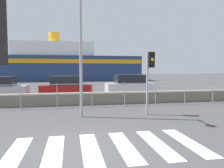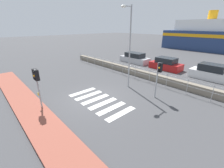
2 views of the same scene
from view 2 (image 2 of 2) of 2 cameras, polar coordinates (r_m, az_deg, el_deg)
The scene contains 12 objects.
ground_plane at distance 11.67m, azimuth -7.03°, elevation -5.36°, with size 160.00×160.00×0.00m, color #424244.
sidewalk_brick at distance 10.19m, azimuth -26.47°, elevation -11.57°, with size 24.00×1.80×0.12m.
crosswalk at distance 11.16m, azimuth -4.91°, elevation -6.56°, with size 4.95×2.40×0.01m.
seawall at distance 16.19m, azimuth 13.15°, elevation 3.29°, with size 25.83×0.55×0.69m.
harbor_fence at distance 15.35m, azimuth 11.41°, elevation 4.40°, with size 23.29×0.04×1.29m.
traffic_light_near at distance 10.43m, azimuth -26.81°, elevation 1.83°, with size 0.58×0.41×2.74m.
traffic_light_far at distance 11.41m, azimuth 17.39°, elevation 4.16°, with size 0.34×0.32×2.76m.
streetlamp at distance 12.68m, azimuth 6.32°, elevation 16.24°, with size 0.32×1.14×6.71m.
ferry_boat at distance 40.65m, azimuth 35.72°, elevation 14.07°, with size 23.17×8.30×8.21m.
parked_car_silver at distance 23.05m, azimuth 8.62°, elevation 9.67°, with size 4.52×1.84×1.47m.
parked_car_red at distance 20.32m, azimuth 19.81°, elevation 7.09°, with size 3.88×1.85×1.49m.
parked_car_white at distance 18.60m, azimuth 33.49°, elevation 3.63°, with size 3.85×1.82×1.57m.
Camera 2 is at (8.59, -5.92, 5.23)m, focal length 24.00 mm.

